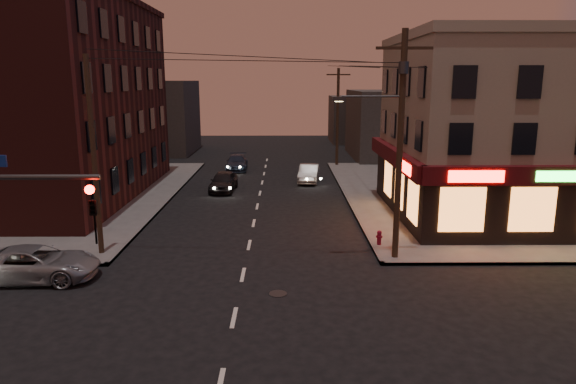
{
  "coord_description": "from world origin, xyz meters",
  "views": [
    {
      "loc": [
        1.73,
        -16.4,
        8.02
      ],
      "look_at": [
        1.92,
        5.72,
        3.2
      ],
      "focal_mm": 32.0,
      "sensor_mm": 36.0,
      "label": 1
    }
  ],
  "objects_px": {
    "sedan_far": "(237,163)",
    "fire_hydrant": "(379,237)",
    "sedan_mid": "(309,173)",
    "sedan_near": "(223,181)",
    "suv_cross": "(35,264)"
  },
  "relations": [
    {
      "from": "sedan_far",
      "to": "fire_hydrant",
      "type": "height_order",
      "value": "sedan_far"
    },
    {
      "from": "sedan_mid",
      "to": "sedan_far",
      "type": "distance_m",
      "value": 8.55
    },
    {
      "from": "sedan_near",
      "to": "sedan_far",
      "type": "xyz_separation_m",
      "value": [
        0.17,
        9.18,
        -0.06
      ]
    },
    {
      "from": "sedan_mid",
      "to": "suv_cross",
      "type": "bearing_deg",
      "value": -113.28
    },
    {
      "from": "sedan_mid",
      "to": "sedan_far",
      "type": "xyz_separation_m",
      "value": [
        -6.32,
        5.76,
        -0.03
      ]
    },
    {
      "from": "sedan_near",
      "to": "fire_hydrant",
      "type": "xyz_separation_m",
      "value": [
        9.13,
        -13.26,
        -0.18
      ]
    },
    {
      "from": "sedan_mid",
      "to": "sedan_near",
      "type": "bearing_deg",
      "value": -145.02
    },
    {
      "from": "sedan_near",
      "to": "sedan_far",
      "type": "height_order",
      "value": "sedan_near"
    },
    {
      "from": "suv_cross",
      "to": "sedan_mid",
      "type": "relative_size",
      "value": 1.18
    },
    {
      "from": "suv_cross",
      "to": "sedan_far",
      "type": "height_order",
      "value": "suv_cross"
    },
    {
      "from": "suv_cross",
      "to": "sedan_far",
      "type": "xyz_separation_m",
      "value": [
        5.89,
        26.49,
        -0.03
      ]
    },
    {
      "from": "sedan_mid",
      "to": "fire_hydrant",
      "type": "xyz_separation_m",
      "value": [
        2.64,
        -16.68,
        -0.16
      ]
    },
    {
      "from": "sedan_mid",
      "to": "fire_hydrant",
      "type": "bearing_deg",
      "value": -73.81
    },
    {
      "from": "fire_hydrant",
      "to": "sedan_far",
      "type": "bearing_deg",
      "value": 111.76
    },
    {
      "from": "sedan_near",
      "to": "fire_hydrant",
      "type": "distance_m",
      "value": 16.1
    }
  ]
}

